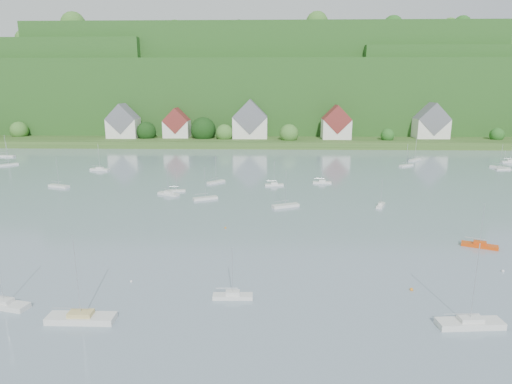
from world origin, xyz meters
TOP-DOWN VIEW (x-y plane):
  - far_shore_strip at (0.00, 200.00)m, footprint 600.00×60.00m
  - forested_ridge at (0.39, 268.57)m, footprint 620.00×181.22m
  - village_building_0 at (-55.00, 187.00)m, footprint 14.00×10.40m
  - village_building_1 at (-30.00, 189.00)m, footprint 12.00×9.36m
  - village_building_2 at (5.00, 188.00)m, footprint 16.00×11.44m
  - village_building_3 at (45.00, 186.00)m, footprint 13.00×10.40m
  - village_building_4 at (90.00, 190.00)m, footprint 15.00×10.40m
  - near_sailboat_0 at (-18.87, 29.77)m, footprint 6.84×3.33m
  - near_sailboat_2 at (-7.79, 26.69)m, footprint 7.87×2.21m
  - near_sailboat_3 at (9.42, 32.98)m, footprint 5.20×1.60m
  - near_sailboat_4 at (37.07, 26.94)m, footprint 7.61×2.67m
  - near_sailboat_5 at (50.07, 52.67)m, footprint 5.86×3.84m
  - mooring_buoy_1 at (-5.22, 37.30)m, footprint 0.38×0.38m
  - mooring_buoy_2 at (33.31, 35.92)m, footprint 0.47×0.47m
  - mooring_buoy_3 at (5.65, 61.51)m, footprint 0.38×0.38m
  - mooring_buoy_4 at (48.74, 42.38)m, footprint 0.45×0.45m
  - far_sailboat_cluster at (13.73, 111.52)m, footprint 195.28×72.85m

SIDE VIEW (x-z plane):
  - mooring_buoy_1 at x=-5.22m, z-range -0.19..0.19m
  - mooring_buoy_2 at x=33.31m, z-range -0.24..0.24m
  - mooring_buoy_3 at x=5.65m, z-range -0.19..0.19m
  - mooring_buoy_4 at x=48.74m, z-range -0.22..0.22m
  - far_sailboat_cluster at x=13.73m, z-range -3.98..4.73m
  - near_sailboat_3 at x=9.42m, z-range -3.08..3.89m
  - near_sailboat_5 at x=50.07m, z-range -3.43..4.28m
  - near_sailboat_0 at x=-18.87m, z-range -3.99..4.91m
  - near_sailboat_4 at x=37.07m, z-range -4.55..5.54m
  - near_sailboat_2 at x=-7.79m, z-range -4.80..5.83m
  - far_shore_strip at x=0.00m, z-range 0.00..3.00m
  - village_building_1 at x=-30.00m, z-range 1.75..15.75m
  - village_building_3 at x=45.00m, z-range 1.68..17.18m
  - village_building_0 at x=-55.00m, z-range 1.51..17.51m
  - village_building_4 at x=90.00m, z-range 1.34..17.84m
  - village_building_2 at x=5.00m, z-range 1.27..19.27m
  - forested_ridge at x=0.39m, z-range -12.06..57.83m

